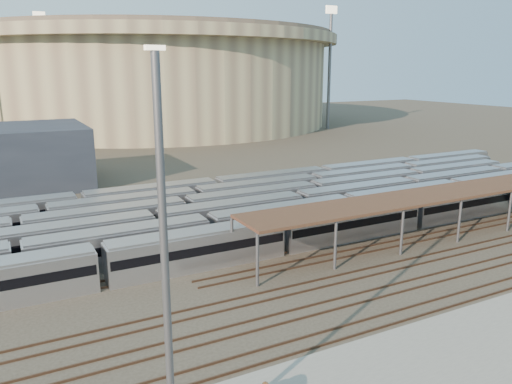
{
  "coord_description": "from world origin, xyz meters",
  "views": [
    {
      "loc": [
        -27.43,
        -35.73,
        19.15
      ],
      "look_at": [
        -2.56,
        12.0,
        5.84
      ],
      "focal_mm": 35.0,
      "sensor_mm": 36.0,
      "label": 1
    }
  ],
  "objects": [
    {
      "name": "floodlight_2",
      "position": [
        70.0,
        100.0,
        20.65
      ],
      "size": [
        4.0,
        1.0,
        38.4
      ],
      "color": "#57575C",
      "rests_on": "ground"
    },
    {
      "name": "empty_tracks",
      "position": [
        0.0,
        -5.0,
        0.09
      ],
      "size": [
        170.0,
        9.62,
        0.18
      ],
      "color": "#4C3323",
      "rests_on": "ground"
    },
    {
      "name": "yard_light_pole",
      "position": [
        -21.55,
        -15.81,
        10.21
      ],
      "size": [
        0.82,
        0.36,
        19.86
      ],
      "color": "#57575C",
      "rests_on": "apron"
    },
    {
      "name": "inspection_shed",
      "position": [
        22.0,
        4.0,
        4.98
      ],
      "size": [
        60.3,
        6.0,
        5.3
      ],
      "color": "#57575C",
      "rests_on": "ground"
    },
    {
      "name": "stadium",
      "position": [
        25.0,
        140.0,
        16.47
      ],
      "size": [
        124.0,
        124.0,
        32.5
      ],
      "color": "tan",
      "rests_on": "ground"
    },
    {
      "name": "ground",
      "position": [
        0.0,
        0.0,
        0.0
      ],
      "size": [
        420.0,
        420.0,
        0.0
      ],
      "primitive_type": "plane",
      "color": "#383026",
      "rests_on": "ground"
    },
    {
      "name": "floodlight_3",
      "position": [
        -10.0,
        160.0,
        20.65
      ],
      "size": [
        4.0,
        1.0,
        38.4
      ],
      "color": "#57575C",
      "rests_on": "ground"
    },
    {
      "name": "apron",
      "position": [
        -5.0,
        -15.0,
        0.1
      ],
      "size": [
        50.0,
        9.0,
        0.2
      ],
      "primitive_type": "cube",
      "color": "gray",
      "rests_on": "ground"
    },
    {
      "name": "subway_trains",
      "position": [
        -2.84,
        18.5,
        1.8
      ],
      "size": [
        126.22,
        23.9,
        3.6
      ],
      "color": "silver",
      "rests_on": "ground"
    }
  ]
}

